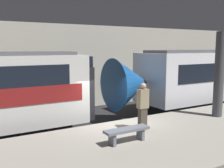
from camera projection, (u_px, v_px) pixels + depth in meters
The scene contains 6 objects.
ground_plane at pixel (115, 142), 10.71m from camera, with size 120.00×120.00×0.00m, color black.
platform at pixel (152, 152), 8.58m from camera, with size 40.00×4.82×0.91m.
station_rear_barrier at pixel (60, 68), 15.92m from camera, with size 50.00×0.15×5.26m.
support_pillar_near at pixel (219, 75), 11.06m from camera, with size 0.41×0.41×3.60m.
person_waiting at pixel (143, 105), 9.33m from camera, with size 0.38×0.24×1.70m.
platform_bench at pixel (127, 132), 8.14m from camera, with size 1.50×0.40×0.45m.
Camera 1 is at (-5.25, -8.84, 3.86)m, focal length 42.00 mm.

